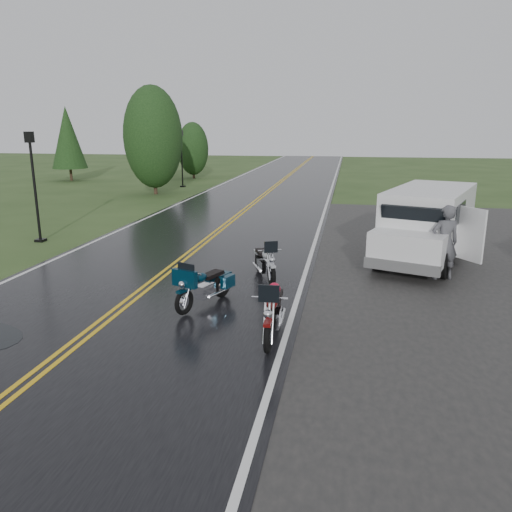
{
  "coord_description": "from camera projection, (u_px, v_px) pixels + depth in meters",
  "views": [
    {
      "loc": [
        4.85,
        -9.11,
        3.94
      ],
      "look_at": [
        2.8,
        2.0,
        1.0
      ],
      "focal_mm": 35.0,
      "sensor_mm": 36.0,
      "label": 1
    }
  ],
  "objects": [
    {
      "name": "van_white",
      "position": [
        380.0,
        232.0,
        13.79
      ],
      "size": [
        3.86,
        5.99,
        2.2
      ],
      "primitive_type": null,
      "rotation": [
        0.0,
        0.0,
        -0.34
      ],
      "color": "silver",
      "rests_on": "ground"
    },
    {
      "name": "road",
      "position": [
        224.0,
        227.0,
        20.02
      ],
      "size": [
        8.0,
        100.0,
        0.04
      ],
      "primitive_type": "cube",
      "color": "black",
      "rests_on": "ground"
    },
    {
      "name": "motorcycle_teal",
      "position": [
        184.0,
        292.0,
        10.49
      ],
      "size": [
        1.34,
        2.02,
        1.12
      ],
      "primitive_type": null,
      "rotation": [
        0.0,
        0.0,
        -0.37
      ],
      "color": "#042131",
      "rests_on": "ground"
    },
    {
      "name": "lamp_post_near_left",
      "position": [
        35.0,
        187.0,
        17.13
      ],
      "size": [
        0.33,
        0.33,
        3.82
      ],
      "primitive_type": null,
      "color": "black",
      "rests_on": "ground"
    },
    {
      "name": "tree_left_far",
      "position": [
        193.0,
        154.0,
        38.66
      ],
      "size": [
        2.38,
        2.38,
        3.66
      ],
      "primitive_type": null,
      "color": "#1E3D19",
      "rests_on": "ground"
    },
    {
      "name": "pine_left_far",
      "position": [
        68.0,
        145.0,
        36.73
      ],
      "size": [
        2.52,
        2.52,
        5.25
      ],
      "primitive_type": null,
      "color": "#1E3D19",
      "rests_on": "ground"
    },
    {
      "name": "tree_left_mid",
      "position": [
        154.0,
        149.0,
        29.27
      ],
      "size": [
        3.43,
        3.43,
        5.36
      ],
      "primitive_type": null,
      "color": "#1E3D19",
      "rests_on": "ground"
    },
    {
      "name": "ground",
      "position": [
        108.0,
        319.0,
        10.51
      ],
      "size": [
        120.0,
        120.0,
        0.0
      ],
      "primitive_type": "plane",
      "color": "#2D471E",
      "rests_on": "ground"
    },
    {
      "name": "motorcycle_red",
      "position": [
        268.0,
        324.0,
        8.7
      ],
      "size": [
        0.83,
        2.07,
        1.21
      ],
      "primitive_type": null,
      "rotation": [
        0.0,
        0.0,
        0.04
      ],
      "color": "#5D0B0A",
      "rests_on": "ground"
    },
    {
      "name": "lamp_post_far_left",
      "position": [
        182.0,
        159.0,
        32.98
      ],
      "size": [
        0.32,
        0.32,
        3.73
      ],
      "primitive_type": null,
      "color": "black",
      "rests_on": "ground"
    },
    {
      "name": "motorcycle_silver",
      "position": [
        272.0,
        267.0,
        12.38
      ],
      "size": [
        1.38,
        2.01,
        1.12
      ],
      "primitive_type": null,
      "rotation": [
        0.0,
        0.0,
        0.41
      ],
      "color": "#A4A7AC",
      "rests_on": "ground"
    },
    {
      "name": "person_at_van",
      "position": [
        445.0,
        244.0,
        12.97
      ],
      "size": [
        0.81,
        0.62,
        1.97
      ],
      "primitive_type": "imported",
      "rotation": [
        0.0,
        0.0,
        3.37
      ],
      "color": "#494A4E",
      "rests_on": "ground"
    }
  ]
}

